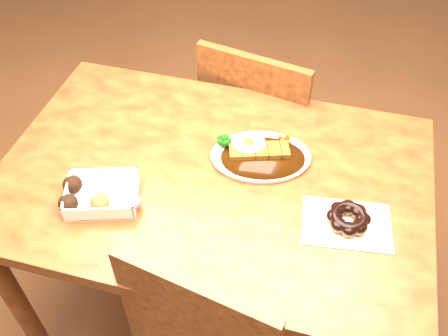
% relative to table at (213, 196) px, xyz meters
% --- Properties ---
extents(ground, '(6.00, 6.00, 0.00)m').
position_rel_table_xyz_m(ground, '(0.00, 0.00, -0.65)').
color(ground, brown).
rests_on(ground, ground).
extents(table, '(1.20, 0.80, 0.75)m').
position_rel_table_xyz_m(table, '(0.00, 0.00, 0.00)').
color(table, '#451E0D').
rests_on(table, ground).
extents(chair_far, '(0.49, 0.49, 0.87)m').
position_rel_table_xyz_m(chair_far, '(0.04, 0.54, -0.17)').
color(chair_far, '#451E0D').
rests_on(chair_far, ground).
extents(katsu_curry_plate, '(0.32, 0.26, 0.06)m').
position_rel_table_xyz_m(katsu_curry_plate, '(0.11, 0.10, 0.11)').
color(katsu_curry_plate, white).
rests_on(katsu_curry_plate, table).
extents(donut_box, '(0.23, 0.19, 0.05)m').
position_rel_table_xyz_m(donut_box, '(-0.26, -0.17, 0.12)').
color(donut_box, white).
rests_on(donut_box, table).
extents(pon_de_ring, '(0.24, 0.18, 0.04)m').
position_rel_table_xyz_m(pon_de_ring, '(0.38, -0.08, 0.12)').
color(pon_de_ring, silver).
rests_on(pon_de_ring, table).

